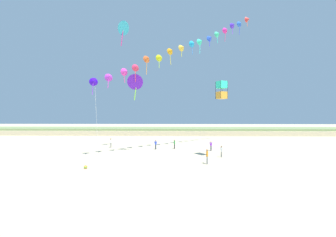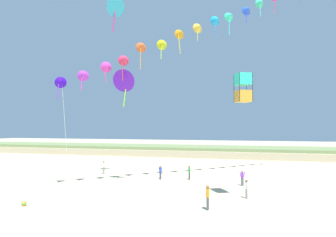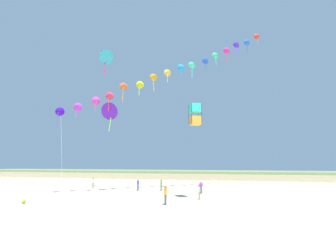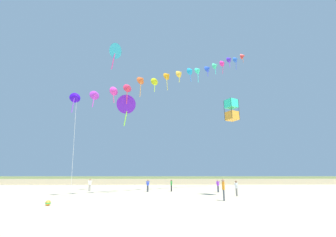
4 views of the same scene
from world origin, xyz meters
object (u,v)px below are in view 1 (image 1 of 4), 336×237
at_px(person_near_right, 174,144).
at_px(person_mid_center, 156,144).
at_px(person_near_left, 211,145).
at_px(person_far_center, 111,142).
at_px(large_kite_high_solo, 135,81).
at_px(beach_ball, 86,167).
at_px(large_kite_low_lead, 222,90).
at_px(person_far_left, 221,151).
at_px(large_kite_mid_trail, 122,28).
at_px(person_far_right, 207,155).

distance_m(person_near_right, person_mid_center, 3.21).
distance_m(person_near_left, person_far_center, 17.19).
relative_size(large_kite_high_solo, beach_ball, 11.18).
bearing_deg(beach_ball, large_kite_low_lead, 21.33).
xyz_separation_m(person_near_left, large_kite_low_lead, (0.34, -6.25, 8.06)).
distance_m(person_mid_center, large_kite_low_lead, 14.37).
bearing_deg(person_far_left, large_kite_mid_trail, 159.06).
bearing_deg(large_kite_mid_trail, person_far_left, -20.94).
distance_m(large_kite_mid_trail, beach_ball, 23.20).
relative_size(person_far_left, large_kite_high_solo, 0.38).
bearing_deg(large_kite_mid_trail, beach_ball, -94.63).
bearing_deg(person_far_center, person_far_left, -25.86).
xyz_separation_m(person_mid_center, person_far_left, (9.45, -6.65, -0.01)).
bearing_deg(large_kite_low_lead, person_mid_center, 141.16).
bearing_deg(beach_ball, large_kite_high_solo, 69.92).
height_order(person_far_left, large_kite_mid_trail, large_kite_mid_trail).
bearing_deg(person_far_center, person_far_right, -40.48).
distance_m(person_far_left, large_kite_low_lead, 8.11).
distance_m(person_mid_center, large_kite_mid_trail, 19.54).
bearing_deg(person_far_left, person_far_right, -120.77).
xyz_separation_m(large_kite_low_lead, large_kite_mid_trail, (-14.55, 6.45, 10.72)).
distance_m(person_near_left, person_mid_center, 9.00).
bearing_deg(person_near_left, person_far_left, -84.44).
relative_size(person_near_left, beach_ball, 4.31).
height_order(person_mid_center, person_far_left, person_mid_center).
height_order(person_far_center, large_kite_low_lead, large_kite_low_lead).
bearing_deg(person_far_right, person_far_left, 59.23).
xyz_separation_m(person_near_right, person_far_right, (3.79, -11.68, 0.13)).
distance_m(person_far_right, person_far_center, 19.60).
height_order(person_near_left, person_near_right, person_near_left).
height_order(person_far_center, large_kite_high_solo, large_kite_high_solo).
xyz_separation_m(person_mid_center, person_far_right, (6.91, -10.92, 0.12)).
height_order(person_near_right, person_far_right, person_far_right).
height_order(person_far_left, person_far_right, person_far_right).
relative_size(person_far_center, large_kite_mid_trail, 0.40).
relative_size(person_mid_center, large_kite_high_solo, 0.38).
bearing_deg(large_kite_mid_trail, large_kite_low_lead, -23.90).
bearing_deg(large_kite_low_lead, person_far_center, 151.77).
distance_m(person_far_center, large_kite_high_solo, 12.38).
relative_size(person_near_left, person_near_right, 1.02).
distance_m(person_near_left, large_kite_high_solo, 15.39).
height_order(person_far_right, beach_ball, person_far_right).
bearing_deg(person_mid_center, person_far_left, -35.12).
bearing_deg(beach_ball, person_near_right, 56.62).
xyz_separation_m(person_near_left, person_mid_center, (-8.92, 1.21, -0.01)).
height_order(person_near_left, person_mid_center, person_near_left).
xyz_separation_m(large_kite_low_lead, large_kite_high_solo, (-11.96, 3.80, 1.73)).
bearing_deg(person_far_left, person_near_left, 95.56).
xyz_separation_m(person_near_right, large_kite_low_lead, (6.14, -8.22, 8.08)).
height_order(person_near_left, large_kite_high_solo, large_kite_high_solo).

